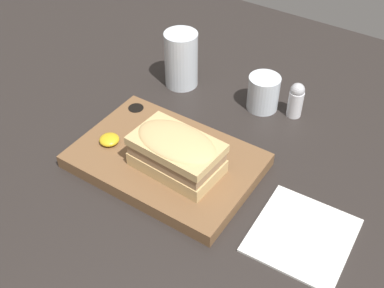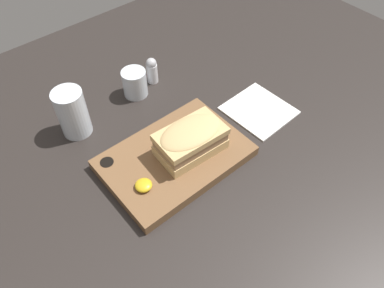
{
  "view_description": "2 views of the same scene",
  "coord_description": "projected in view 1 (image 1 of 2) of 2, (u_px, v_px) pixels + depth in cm",
  "views": [
    {
      "loc": [
        34.84,
        -52.53,
        60.68
      ],
      "look_at": [
        2.2,
        -2.92,
        7.28
      ],
      "focal_mm": 45.0,
      "sensor_mm": 36.0,
      "label": 1
    },
    {
      "loc": [
        -31.81,
        -46.68,
        67.34
      ],
      "look_at": [
        1.4,
        -7.38,
        7.44
      ],
      "focal_mm": 35.0,
      "sensor_mm": 36.0,
      "label": 2
    }
  ],
  "objects": [
    {
      "name": "mustard_dollop",
      "position": [
        109.0,
        140.0,
        0.84
      ],
      "size": [
        3.5,
        3.5,
        1.4
      ],
      "color": "gold",
      "rests_on": "serving_board"
    },
    {
      "name": "dining_table",
      "position": [
        191.0,
        156.0,
        0.87
      ],
      "size": [
        171.73,
        117.41,
        2.0
      ],
      "color": "#282321",
      "rests_on": "ground"
    },
    {
      "name": "sandwich",
      "position": [
        177.0,
        151.0,
        0.77
      ],
      "size": [
        14.95,
        9.47,
        6.92
      ],
      "rotation": [
        0.0,
        0.0,
        -0.06
      ],
      "color": "tan",
      "rests_on": "serving_board"
    },
    {
      "name": "wine_glass",
      "position": [
        263.0,
        93.0,
        0.94
      ],
      "size": [
        6.21,
        6.21,
        7.02
      ],
      "color": "silver",
      "rests_on": "dining_table"
    },
    {
      "name": "napkin",
      "position": [
        302.0,
        235.0,
        0.72
      ],
      "size": [
        14.82,
        15.57,
        0.4
      ],
      "rotation": [
        0.0,
        0.0,
        0.04
      ],
      "color": "white",
      "rests_on": "dining_table"
    },
    {
      "name": "serving_board",
      "position": [
        166.0,
        160.0,
        0.83
      ],
      "size": [
        30.81,
        21.04,
        2.52
      ],
      "color": "brown",
      "rests_on": "dining_table"
    },
    {
      "name": "water_glass",
      "position": [
        181.0,
        63.0,
        0.99
      ],
      "size": [
        6.88,
        6.88,
        11.78
      ],
      "color": "silver",
      "rests_on": "dining_table"
    },
    {
      "name": "salt_shaker",
      "position": [
        296.0,
        99.0,
        0.92
      ],
      "size": [
        2.89,
        2.89,
        7.27
      ],
      "color": "white",
      "rests_on": "dining_table"
    }
  ]
}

